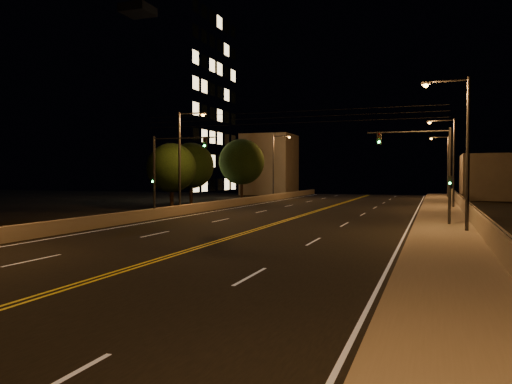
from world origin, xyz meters
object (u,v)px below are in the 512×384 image
(streetlight_1, at_px, (462,144))
(streetlight_5, at_px, (183,155))
(streetlight_2, at_px, (451,157))
(streetlight_3, at_px, (446,162))
(traffic_signal_right, at_px, (433,165))
(tree_1, at_px, (191,166))
(streetlight_6, at_px, (275,162))
(tree_2, at_px, (242,162))
(traffic_signal_left, at_px, (166,167))
(tree_0, at_px, (172,168))
(building_tower, at_px, (139,107))

(streetlight_1, height_order, streetlight_5, same)
(streetlight_2, relative_size, streetlight_5, 1.00)
(streetlight_3, distance_m, traffic_signal_right, 39.76)
(streetlight_2, distance_m, streetlight_5, 24.95)
(streetlight_3, xyz_separation_m, tree_1, (-26.71, -23.17, -0.68))
(streetlight_6, relative_size, traffic_signal_right, 1.38)
(streetlight_2, distance_m, tree_2, 26.20)
(traffic_signal_left, relative_size, tree_0, 0.98)
(streetlight_6, relative_size, tree_0, 1.36)
(streetlight_1, relative_size, streetlight_3, 1.00)
(traffic_signal_right, bearing_deg, streetlight_5, 166.64)
(streetlight_2, distance_m, traffic_signal_right, 17.63)
(streetlight_2, relative_size, traffic_signal_left, 1.38)
(streetlight_2, distance_m, streetlight_3, 22.19)
(traffic_signal_right, bearing_deg, tree_2, 131.09)
(streetlight_1, distance_m, streetlight_5, 22.94)
(streetlight_5, relative_size, tree_2, 1.09)
(streetlight_2, bearing_deg, streetlight_5, -149.13)
(streetlight_1, xyz_separation_m, tree_0, (-24.87, 12.49, -1.02))
(tree_0, bearing_deg, tree_1, 103.69)
(streetlight_5, relative_size, traffic_signal_left, 1.38)
(tree_1, bearing_deg, streetlight_2, 2.12)
(building_tower, bearing_deg, traffic_signal_right, -35.63)
(streetlight_3, xyz_separation_m, streetlight_6, (-21.41, -9.01, 0.00))
(streetlight_5, xyz_separation_m, tree_0, (-3.45, 4.25, -1.02))
(streetlight_6, bearing_deg, traffic_signal_left, -87.96)
(streetlight_1, bearing_deg, streetlight_5, 158.96)
(streetlight_5, bearing_deg, traffic_signal_right, -13.36)
(traffic_signal_left, height_order, building_tower, building_tower)
(traffic_signal_left, bearing_deg, streetlight_1, -9.80)
(traffic_signal_left, relative_size, building_tower, 0.23)
(streetlight_6, relative_size, traffic_signal_left, 1.38)
(streetlight_6, bearing_deg, streetlight_3, 22.82)
(tree_2, bearing_deg, streetlight_3, 28.23)
(streetlight_2, xyz_separation_m, streetlight_6, (-21.41, 13.17, 0.00))
(streetlight_5, distance_m, traffic_signal_right, 20.50)
(traffic_signal_right, distance_m, tree_2, 35.18)
(traffic_signal_right, height_order, traffic_signal_left, same)
(streetlight_1, relative_size, building_tower, 0.32)
(tree_0, bearing_deg, tree_2, 89.15)
(streetlight_6, bearing_deg, streetlight_5, -90.00)
(streetlight_5, bearing_deg, streetlight_3, 58.53)
(traffic_signal_left, distance_m, tree_2, 26.87)
(traffic_signal_left, distance_m, tree_0, 10.06)
(streetlight_5, relative_size, streetlight_6, 1.00)
(traffic_signal_left, bearing_deg, traffic_signal_right, 0.00)
(streetlight_6, relative_size, tree_1, 1.25)
(streetlight_5, relative_size, tree_0, 1.36)
(streetlight_2, bearing_deg, tree_2, 159.96)
(tree_1, height_order, tree_2, tree_2)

